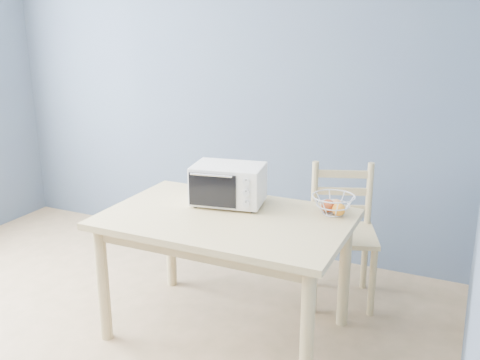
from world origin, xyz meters
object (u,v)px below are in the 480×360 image
at_px(toaster_oven, 226,184).
at_px(dining_chair, 342,235).
at_px(dining_table, 226,232).
at_px(fruit_basket, 334,205).

relative_size(toaster_oven, dining_chair, 0.50).
relative_size(dining_table, fruit_basket, 4.50).
relative_size(dining_table, toaster_oven, 3.02).
height_order(dining_table, dining_chair, dining_chair).
bearing_deg(dining_chair, toaster_oven, -158.85).
xyz_separation_m(toaster_oven, fruit_basket, (0.64, 0.10, -0.07)).
relative_size(toaster_oven, fruit_basket, 1.49).
xyz_separation_m(dining_table, fruit_basket, (0.55, 0.29, 0.16)).
distance_m(dining_table, fruit_basket, 0.64).
distance_m(dining_table, dining_chair, 0.89).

